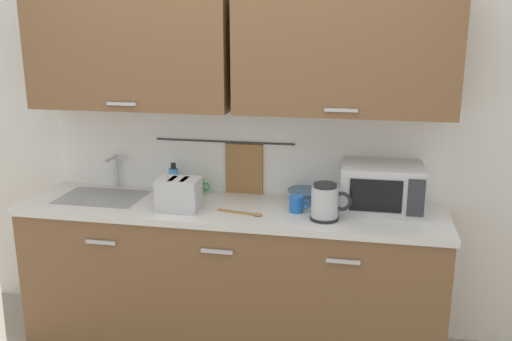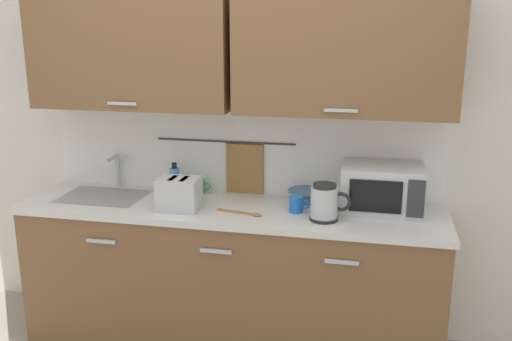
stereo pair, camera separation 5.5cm
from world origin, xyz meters
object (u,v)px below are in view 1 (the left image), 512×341
object	(u,v)px
microwave	(382,188)
toaster	(179,194)
dish_soap_bottle	(174,180)
mixing_bowl	(305,194)
electric_kettle	(326,202)
mug_near_sink	(198,186)
wooden_spoon	(245,213)
mug_by_kettle	(297,204)

from	to	relation	value
microwave	toaster	distance (m)	1.17
dish_soap_bottle	mixing_bowl	bearing A→B (deg)	-1.42
mixing_bowl	toaster	world-z (taller)	toaster
dish_soap_bottle	mixing_bowl	distance (m)	0.84
mixing_bowl	toaster	bearing A→B (deg)	-156.66
dish_soap_bottle	toaster	distance (m)	0.35
microwave	electric_kettle	distance (m)	0.38
mixing_bowl	mug_near_sink	bearing A→B (deg)	177.42
electric_kettle	wooden_spoon	world-z (taller)	electric_kettle
microwave	electric_kettle	bearing A→B (deg)	-142.71
mug_near_sink	mug_by_kettle	bearing A→B (deg)	-19.54
microwave	mug_by_kettle	size ratio (longest dim) A/B	3.83
dish_soap_bottle	wooden_spoon	size ratio (longest dim) A/B	0.71
microwave	electric_kettle	world-z (taller)	microwave
mixing_bowl	microwave	bearing A→B (deg)	-8.74
microwave	mixing_bowl	xyz separation A→B (m)	(-0.45, 0.07, -0.09)
microwave	mug_by_kettle	xyz separation A→B (m)	(-0.47, -0.13, -0.09)
electric_kettle	mug_near_sink	distance (m)	0.90
dish_soap_bottle	wooden_spoon	world-z (taller)	dish_soap_bottle
mug_by_kettle	mug_near_sink	bearing A→B (deg)	160.46
electric_kettle	mixing_bowl	distance (m)	0.34
mug_near_sink	mixing_bowl	bearing A→B (deg)	-2.58
mug_near_sink	mixing_bowl	distance (m)	0.69
microwave	wooden_spoon	world-z (taller)	microwave
dish_soap_bottle	electric_kettle	bearing A→B (deg)	-18.04
mixing_bowl	dish_soap_bottle	bearing A→B (deg)	178.58
toaster	wooden_spoon	world-z (taller)	toaster
electric_kettle	mug_near_sink	xyz separation A→B (m)	(-0.83, 0.33, -0.05)
toaster	electric_kettle	bearing A→B (deg)	-0.03
electric_kettle	mug_near_sink	size ratio (longest dim) A/B	1.89
electric_kettle	mug_near_sink	bearing A→B (deg)	158.20
toaster	mug_near_sink	bearing A→B (deg)	87.59
toaster	mug_by_kettle	size ratio (longest dim) A/B	2.13
microwave	mixing_bowl	bearing A→B (deg)	171.26
electric_kettle	dish_soap_bottle	bearing A→B (deg)	161.96
electric_kettle	dish_soap_bottle	size ratio (longest dim) A/B	1.16
microwave	electric_kettle	size ratio (longest dim) A/B	2.03
mug_near_sink	wooden_spoon	bearing A→B (deg)	-41.18
microwave	toaster	world-z (taller)	microwave
microwave	wooden_spoon	xyz separation A→B (m)	(-0.76, -0.23, -0.13)
dish_soap_bottle	mug_by_kettle	bearing A→B (deg)	-15.33
mug_by_kettle	wooden_spoon	distance (m)	0.30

